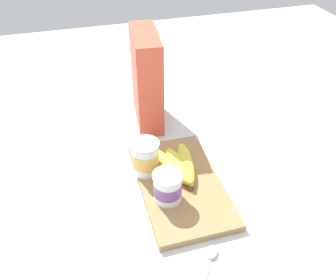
# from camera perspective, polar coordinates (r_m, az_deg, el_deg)

# --- Properties ---
(ground_plane) EXTENTS (2.40, 2.40, 0.00)m
(ground_plane) POSITION_cam_1_polar(r_m,az_deg,el_deg) (0.93, 1.94, -7.56)
(ground_plane) COLOR silver
(cutting_board) EXTENTS (0.35, 0.20, 0.02)m
(cutting_board) POSITION_cam_1_polar(r_m,az_deg,el_deg) (0.93, 1.96, -7.14)
(cutting_board) COLOR #A37A4C
(cutting_board) RESTS_ON ground_plane
(cereal_box) EXTENTS (0.21, 0.09, 0.29)m
(cereal_box) POSITION_cam_1_polar(r_m,az_deg,el_deg) (1.10, -3.44, 9.66)
(cereal_box) COLOR #D85138
(cereal_box) RESTS_ON ground_plane
(yogurt_cup_front) EXTENTS (0.07, 0.07, 0.08)m
(yogurt_cup_front) POSITION_cam_1_polar(r_m,az_deg,el_deg) (0.85, -0.05, -7.53)
(yogurt_cup_front) COLOR white
(yogurt_cup_front) RESTS_ON cutting_board
(yogurt_cup_back) EXTENTS (0.07, 0.07, 0.09)m
(yogurt_cup_back) POSITION_cam_1_polar(r_m,az_deg,el_deg) (0.92, -3.61, -2.83)
(yogurt_cup_back) COLOR white
(yogurt_cup_back) RESTS_ON cutting_board
(banana_bunch) EXTENTS (0.18, 0.13, 0.04)m
(banana_bunch) POSITION_cam_1_polar(r_m,az_deg,el_deg) (0.94, 1.49, -3.98)
(banana_bunch) COLOR yellow
(banana_bunch) RESTS_ON cutting_board
(spoon) EXTENTS (0.12, 0.09, 0.01)m
(spoon) POSITION_cam_1_polar(r_m,az_deg,el_deg) (0.79, 6.62, -18.95)
(spoon) COLOR silver
(spoon) RESTS_ON ground_plane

